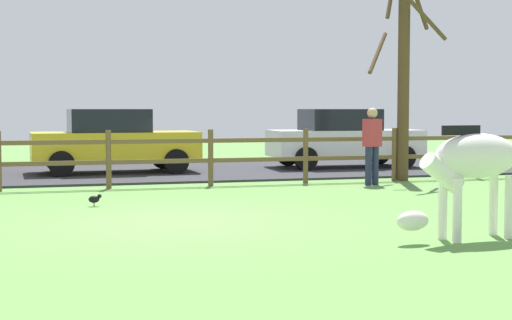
{
  "coord_description": "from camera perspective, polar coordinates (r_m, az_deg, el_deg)",
  "views": [
    {
      "loc": [
        -1.95,
        -10.94,
        1.61
      ],
      "look_at": [
        1.6,
        1.24,
        0.78
      ],
      "focal_mm": 54.77,
      "sensor_mm": 36.0,
      "label": 1
    }
  ],
  "objects": [
    {
      "name": "crow_on_grass",
      "position": [
        13.19,
        -11.7,
        -2.8
      ],
      "size": [
        0.22,
        0.1,
        0.2
      ],
      "color": "black",
      "rests_on": "ground_plane"
    },
    {
      "name": "parking_asphalt",
      "position": [
        20.4,
        -10.7,
        -0.78
      ],
      "size": [
        28.0,
        7.4,
        0.05
      ],
      "primitive_type": "cube",
      "color": "#2D2D33",
      "rests_on": "ground_plane"
    },
    {
      "name": "visitor_left_of_tree",
      "position": [
        16.69,
        8.48,
        1.28
      ],
      "size": [
        0.4,
        0.29,
        1.64
      ],
      "color": "#232847",
      "rests_on": "ground_plane"
    },
    {
      "name": "ground_plane",
      "position": [
        11.23,
        -6.09,
        -4.52
      ],
      "size": [
        60.0,
        60.0,
        0.0
      ],
      "primitive_type": "plane",
      "color": "#5B8C42"
    },
    {
      "name": "parked_car_yellow",
      "position": [
        19.48,
        -10.36,
        1.42
      ],
      "size": [
        4.04,
        1.97,
        1.56
      ],
      "color": "yellow",
      "rests_on": "parking_asphalt"
    },
    {
      "name": "paddock_fence",
      "position": [
        16.05,
        -10.72,
        0.35
      ],
      "size": [
        21.28,
        0.11,
        1.19
      ],
      "color": "brown",
      "rests_on": "ground_plane"
    },
    {
      "name": "parked_car_white",
      "position": [
        21.08,
        6.4,
        1.63
      ],
      "size": [
        4.08,
        2.03,
        1.56
      ],
      "color": "white",
      "rests_on": "parking_asphalt"
    },
    {
      "name": "bare_tree",
      "position": [
        17.83,
        10.71,
        5.84
      ],
      "size": [
        1.74,
        1.75,
        4.62
      ],
      "color": "#513A23",
      "rests_on": "ground_plane"
    },
    {
      "name": "zebra",
      "position": [
        9.96,
        15.45,
        -0.33
      ],
      "size": [
        1.93,
        0.65,
        1.41
      ],
      "color": "white",
      "rests_on": "ground_plane"
    }
  ]
}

